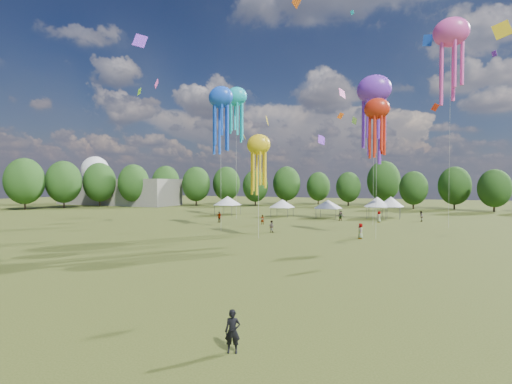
% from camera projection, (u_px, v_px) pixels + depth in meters
% --- Properties ---
extents(ground, '(300.00, 300.00, 0.00)m').
position_uv_depth(ground, '(149.00, 307.00, 20.25)').
color(ground, '#384416').
rests_on(ground, ground).
extents(observer_main, '(0.73, 0.60, 1.73)m').
position_uv_depth(observer_main, '(233.00, 331.00, 14.73)').
color(observer_main, black).
rests_on(observer_main, ground).
extents(spectator_near, '(0.93, 0.80, 1.66)m').
position_uv_depth(spectator_near, '(271.00, 226.00, 50.50)').
color(spectator_near, gray).
rests_on(spectator_near, ground).
extents(spectators_far, '(33.06, 25.49, 1.93)m').
position_uv_depth(spectators_far, '(342.00, 218.00, 61.73)').
color(spectators_far, gray).
rests_on(spectators_far, ground).
extents(festival_tents, '(37.44, 11.14, 4.23)m').
position_uv_depth(festival_tents, '(313.00, 202.00, 72.70)').
color(festival_tents, '#47474C').
rests_on(festival_tents, ground).
extents(show_kites, '(40.52, 24.40, 31.76)m').
position_uv_depth(show_kites, '(349.00, 95.00, 57.05)').
color(show_kites, blue).
rests_on(show_kites, ground).
extents(small_kites, '(75.79, 66.04, 42.24)m').
position_uv_depth(small_kites, '(329.00, 45.00, 58.77)').
color(small_kites, blue).
rests_on(small_kites, ground).
extents(treeline, '(201.57, 95.24, 13.43)m').
position_uv_depth(treeline, '(327.00, 184.00, 78.95)').
color(treeline, '#38281C').
rests_on(treeline, ground).
extents(hangar, '(40.00, 12.00, 8.00)m').
position_uv_depth(hangar, '(118.00, 192.00, 114.82)').
color(hangar, gray).
rests_on(hangar, ground).
extents(radome, '(9.00, 9.00, 16.00)m').
position_uv_depth(radome, '(95.00, 174.00, 126.54)').
color(radome, white).
rests_on(radome, ground).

